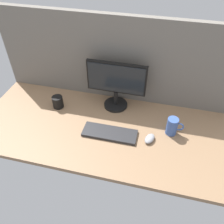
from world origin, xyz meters
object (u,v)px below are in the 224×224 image
(mug_ceramic_blue, at_px, (172,126))
(mouse, at_px, (150,139))
(keyboard, at_px, (110,133))
(mug_black_travel, at_px, (58,102))
(monitor, at_px, (116,83))

(mug_ceramic_blue, bearing_deg, mouse, -142.64)
(mouse, relative_size, mug_ceramic_blue, 0.75)
(keyboard, relative_size, mug_black_travel, 4.00)
(monitor, height_order, mug_ceramic_blue, monitor)
(mouse, bearing_deg, mug_ceramic_blue, 57.01)
(monitor, height_order, keyboard, monitor)
(mug_black_travel, bearing_deg, keyboard, -22.18)
(monitor, xyz_separation_m, mouse, (0.30, -0.30, -0.19))
(keyboard, bearing_deg, mug_black_travel, 157.37)
(mug_black_travel, height_order, mug_ceramic_blue, mug_ceramic_blue)
(mouse, bearing_deg, keyboard, -158.46)
(mug_black_travel, bearing_deg, mouse, -13.70)
(monitor, relative_size, mouse, 4.53)
(mug_black_travel, bearing_deg, mug_ceramic_blue, -4.96)
(keyboard, height_order, mouse, mouse)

